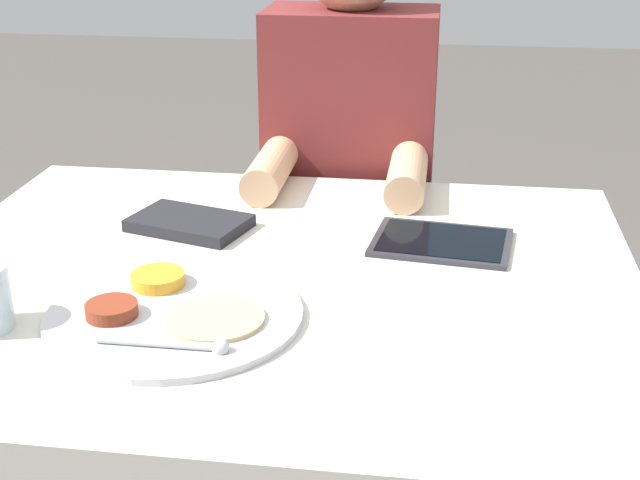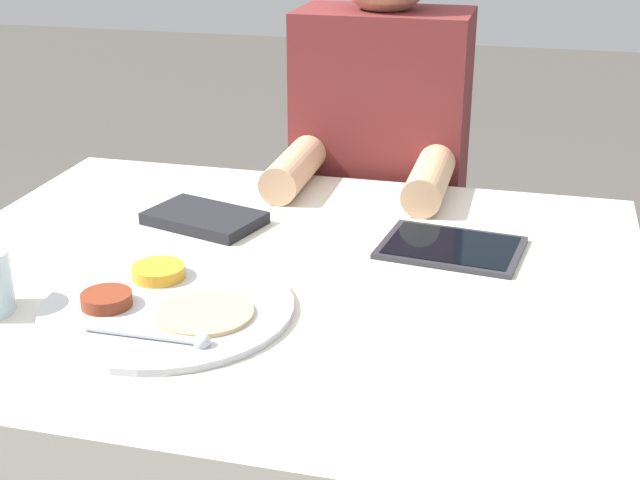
# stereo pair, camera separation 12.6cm
# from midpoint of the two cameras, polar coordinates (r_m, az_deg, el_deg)

# --- Properties ---
(dining_table) EXTENTS (1.07, 0.90, 0.72)m
(dining_table) POSITION_cam_midpoint_polar(r_m,az_deg,el_deg) (1.49, -5.32, -14.88)
(dining_table) COLOR beige
(dining_table) RESTS_ON ground_plane
(thali_tray) EXTENTS (0.34, 0.34, 0.03)m
(thali_tray) POSITION_cam_midpoint_polar(r_m,az_deg,el_deg) (1.20, -12.42, -4.65)
(thali_tray) COLOR #B7BABF
(thali_tray) RESTS_ON dining_table
(red_notebook) EXTENTS (0.21, 0.16, 0.02)m
(red_notebook) POSITION_cam_midpoint_polar(r_m,az_deg,el_deg) (1.49, -10.77, 0.97)
(red_notebook) COLOR silver
(red_notebook) RESTS_ON dining_table
(tablet_device) EXTENTS (0.23, 0.18, 0.01)m
(tablet_device) POSITION_cam_midpoint_polar(r_m,az_deg,el_deg) (1.40, 5.25, -0.19)
(tablet_device) COLOR #28282D
(tablet_device) RESTS_ON dining_table
(person_diner) EXTENTS (0.34, 0.43, 1.20)m
(person_diner) POSITION_cam_midpoint_polar(r_m,az_deg,el_deg) (1.88, -0.07, 0.73)
(person_diner) COLOR black
(person_diner) RESTS_ON ground_plane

